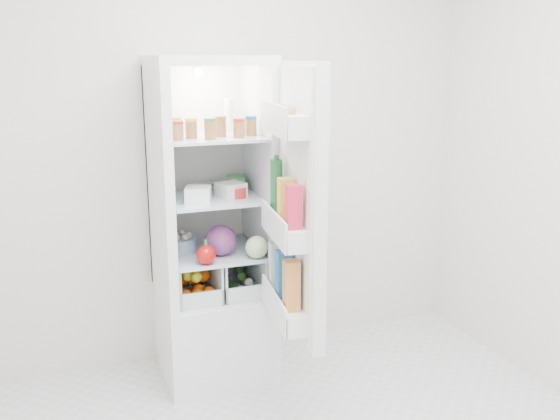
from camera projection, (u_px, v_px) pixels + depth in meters
name	position (u px, v px, depth m)	size (l,w,h in m)	color
room_walls	(344.00, 114.00, 2.24)	(3.02, 3.02, 2.61)	silver
refrigerator	(211.00, 261.00, 3.53)	(0.60, 0.60, 1.80)	white
shelf_low	(213.00, 252.00, 3.46)	(0.49, 0.53, 0.01)	silver
shelf_mid	(212.00, 197.00, 3.38)	(0.49, 0.53, 0.01)	silver
shelf_top	(210.00, 137.00, 3.31)	(0.49, 0.53, 0.01)	silver
crisper_left	(192.00, 277.00, 3.45)	(0.23, 0.46, 0.22)	silver
crisper_right	(235.00, 271.00, 3.53)	(0.23, 0.46, 0.22)	silver
condiment_jars	(210.00, 129.00, 3.21)	(0.46, 0.32, 0.08)	#B21919
squeeze_bottle	(229.00, 115.00, 3.44)	(0.05, 0.05, 0.18)	silver
tub_white	(198.00, 195.00, 3.22)	(0.13, 0.13, 0.08)	white
tub_cream	(231.00, 190.00, 3.36)	(0.13, 0.13, 0.08)	white
tin_red	(239.00, 193.00, 3.34)	(0.08, 0.08, 0.05)	red
foil_tray	(203.00, 186.00, 3.54)	(0.15, 0.11, 0.04)	silver
tub_green	(236.00, 183.00, 3.53)	(0.10, 0.14, 0.08)	#469A52
red_cabbage	(221.00, 240.00, 3.36)	(0.17, 0.17, 0.17)	#4C1B50
bell_pepper	(206.00, 255.00, 3.22)	(0.10, 0.10, 0.10)	red
mushroom_bowl	(182.00, 245.00, 3.44)	(0.16, 0.16, 0.08)	#8DBBD2
salad_bag	(257.00, 247.00, 3.31)	(0.12, 0.12, 0.12)	#B7D9A3
citrus_pile	(194.00, 283.00, 3.43)	(0.20, 0.31, 0.16)	#F75A0D
veg_pile	(236.00, 279.00, 3.54)	(0.16, 0.30, 0.10)	#1B4A18
fridge_door	(296.00, 209.00, 2.94)	(0.24, 0.60, 1.30)	white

